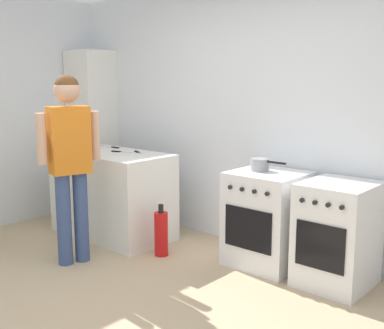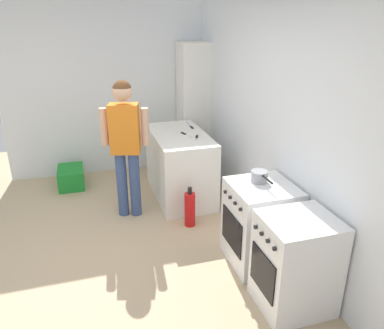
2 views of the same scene
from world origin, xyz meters
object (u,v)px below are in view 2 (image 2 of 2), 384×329
object	(u,v)px
person	(125,138)
fire_extinguisher	(190,209)
knife_bread	(190,126)
recycling_crate_lower	(71,177)
knife_utility	(186,135)
larder_cabinet	(193,108)
knife_paring	(196,137)
oven_left	(260,224)
oven_right	(295,263)
pot	(259,176)

from	to	relation	value
person	fire_extinguisher	xyz separation A→B (m)	(0.48, 0.65, -0.81)
knife_bread	recycling_crate_lower	world-z (taller)	knife_bread
knife_utility	larder_cabinet	distance (m)	1.11
knife_paring	knife_bread	bearing A→B (deg)	172.52
recycling_crate_lower	larder_cabinet	bearing A→B (deg)	95.87
oven_left	oven_right	distance (m)	0.66
fire_extinguisher	person	bearing A→B (deg)	-126.14
larder_cabinet	knife_paring	bearing A→B (deg)	-14.82
larder_cabinet	knife_bread	bearing A→B (deg)	-21.11
knife_paring	recycling_crate_lower	bearing A→B (deg)	-121.02
knife_utility	fire_extinguisher	bearing A→B (deg)	-12.60
pot	larder_cabinet	bearing A→B (deg)	177.72
pot	recycling_crate_lower	distance (m)	3.09
fire_extinguisher	knife_utility	bearing A→B (deg)	167.40
fire_extinguisher	larder_cabinet	bearing A→B (deg)	161.95
person	recycling_crate_lower	world-z (taller)	person
larder_cabinet	fire_extinguisher	bearing A→B (deg)	-18.05
larder_cabinet	oven_right	bearing A→B (deg)	-1.76
pot	knife_bread	bearing A→B (deg)	-175.95
knife_bread	fire_extinguisher	xyz separation A→B (m)	(1.16, -0.34, -0.69)
oven_left	person	distance (m)	1.86
pot	knife_paring	xyz separation A→B (m)	(-1.37, -0.21, -0.00)
recycling_crate_lower	oven_right	bearing A→B (deg)	30.67
oven_right	recycling_crate_lower	distance (m)	3.63
knife_paring	larder_cabinet	size ratio (longest dim) A/B	0.10
oven_right	knife_utility	distance (m)	2.36
pot	larder_cabinet	distance (m)	2.56
pot	person	bearing A→B (deg)	-137.97
pot	recycling_crate_lower	world-z (taller)	pot
knife_paring	person	world-z (taller)	person
knife_bread	person	world-z (taller)	person
fire_extinguisher	recycling_crate_lower	size ratio (longest dim) A/B	0.96
pot	oven_left	bearing A→B (deg)	-0.17
knife_utility	recycling_crate_lower	xyz separation A→B (m)	(-0.83, -1.54, -0.76)
knife_bread	oven_left	bearing A→B (deg)	3.86
knife_utility	person	bearing A→B (deg)	-71.37
fire_extinguisher	larder_cabinet	xyz separation A→B (m)	(-1.78, 0.58, 0.78)
pot	fire_extinguisher	distance (m)	1.14
pot	knife_bread	world-z (taller)	pot
knife_bread	recycling_crate_lower	bearing A→B (deg)	-103.77
oven_left	larder_cabinet	xyz separation A→B (m)	(-2.65, 0.10, 0.57)
pot	knife_paring	distance (m)	1.39
oven_right	person	bearing A→B (deg)	-150.64
knife_bread	knife_paring	size ratio (longest dim) A/B	1.72
knife_bread	knife_paring	world-z (taller)	same
oven_left	recycling_crate_lower	size ratio (longest dim) A/B	1.63
pot	knife_bread	distance (m)	1.94
knife_utility	larder_cabinet	world-z (taller)	larder_cabinet
oven_left	oven_right	xyz separation A→B (m)	(0.66, -0.00, -0.00)
fire_extinguisher	larder_cabinet	size ratio (longest dim) A/B	0.25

